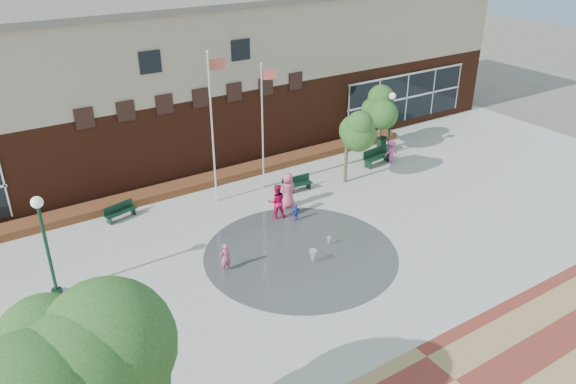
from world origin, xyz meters
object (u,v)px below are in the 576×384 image
flagpole_left (213,122)px  flagpole_right (263,121)px  bench_left (121,214)px  child_splash (225,258)px  trash_can (381,145)px

flagpole_left → flagpole_right: flagpole_left is taller
flagpole_left → bench_left: 6.29m
flagpole_left → bench_left: (-4.76, 0.81, -4.03)m
child_splash → trash_can: bearing=-160.2°
flagpole_left → flagpole_right: 2.92m
flagpole_right → trash_can: 9.15m
flagpole_right → trash_can: size_ratio=6.71×
flagpole_right → bench_left: (-7.63, 0.72, -3.51)m
flagpole_right → bench_left: flagpole_right is taller
bench_left → trash_can: bearing=-16.2°
flagpole_left → trash_can: bearing=7.0°
flagpole_left → flagpole_right: (2.87, 0.08, -0.52)m
flagpole_left → child_splash: size_ratio=5.98×
bench_left → child_splash: (2.23, -6.66, 0.39)m
trash_can → child_splash: child_splash is taller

